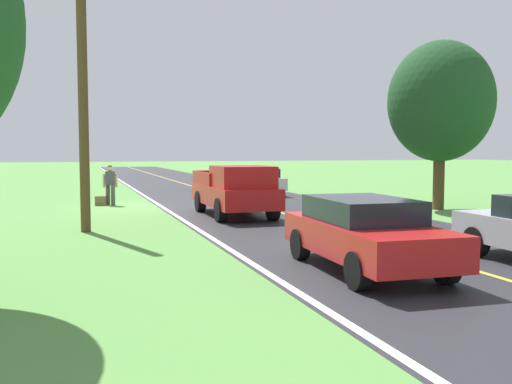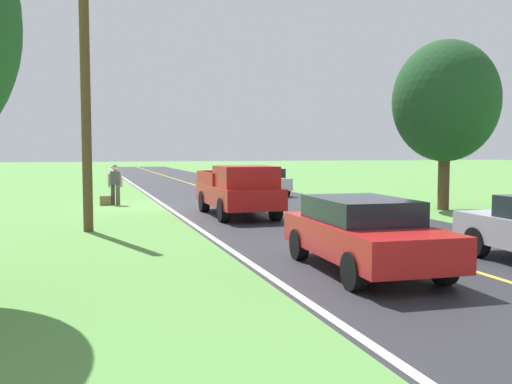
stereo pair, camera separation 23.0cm
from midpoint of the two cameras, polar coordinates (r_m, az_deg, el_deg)
name	(u,v)px [view 1 (the left image)]	position (r m, az deg, el deg)	size (l,w,h in m)	color
ground_plane	(142,206)	(24.21, -11.77, -1.43)	(200.00, 200.00, 0.00)	#568E42
road_surface	(249,203)	(25.15, -0.99, -1.13)	(8.25, 120.00, 0.00)	#28282D
lane_edge_line	(160,206)	(24.30, -9.93, -1.37)	(0.16, 117.60, 0.00)	silver
lane_centre_line	(249,203)	(25.15, -0.99, -1.12)	(0.14, 117.60, 0.00)	gold
hitchhiker_walking	(110,182)	(24.95, -14.80, 0.94)	(0.62, 0.53, 1.75)	#4C473D
suitcase_carried	(100,201)	(24.94, -15.74, -0.87)	(0.20, 0.46, 0.40)	brown
pickup_truck_passing	(236,189)	(20.02, -2.38, 0.27)	(2.14, 5.42, 1.82)	#B21919
tree_far_side_near	(441,102)	(23.54, 17.92, 8.69)	(4.12, 4.12, 6.65)	brown
sedan_near_oncoming	(258,180)	(30.03, -0.01, 1.18)	(2.04, 4.46, 1.41)	silver
sedan_ahead_same_lane	(365,232)	(11.22, 10.38, -3.99)	(2.06, 4.47, 1.41)	red
utility_pole_roadside	(83,108)	(16.95, -17.47, 8.08)	(0.28, 0.28, 7.08)	brown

